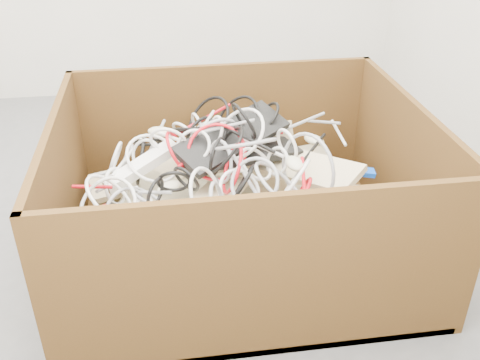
{
  "coord_description": "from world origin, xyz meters",
  "views": [
    {
      "loc": [
        0.03,
        -1.91,
        1.3
      ],
      "look_at": [
        0.27,
        -0.22,
        0.3
      ],
      "focal_mm": 41.0,
      "sensor_mm": 36.0,
      "label": 1
    }
  ],
  "objects": [
    {
      "name": "ground",
      "position": [
        0.0,
        0.0,
        0.0
      ],
      "size": [
        3.0,
        3.0,
        0.0
      ],
      "primitive_type": "plane",
      "color": "#595A5C",
      "rests_on": "ground"
    },
    {
      "name": "cardboard_box",
      "position": [
        0.26,
        -0.24,
        0.14
      ],
      "size": [
        1.26,
        1.05,
        0.58
      ],
      "color": "#432C10",
      "rests_on": "ground"
    },
    {
      "name": "keyboard_pile",
      "position": [
        0.28,
        -0.24,
        0.28
      ],
      "size": [
        1.01,
        0.82,
        0.38
      ],
      "color": "beige",
      "rests_on": "cardboard_box"
    },
    {
      "name": "mice_scatter",
      "position": [
        0.28,
        -0.32,
        0.35
      ],
      "size": [
        0.7,
        0.73,
        0.17
      ],
      "color": "beige",
      "rests_on": "keyboard_pile"
    },
    {
      "name": "power_strip_left",
      "position": [
        -0.07,
        -0.18,
        0.36
      ],
      "size": [
        0.28,
        0.2,
        0.12
      ],
      "primitive_type": "cube",
      "rotation": [
        0.14,
        -0.26,
        0.54
      ],
      "color": "white",
      "rests_on": "keyboard_pile"
    },
    {
      "name": "power_strip_right",
      "position": [
        0.02,
        -0.53,
        0.33
      ],
      "size": [
        0.29,
        0.13,
        0.1
      ],
      "primitive_type": "cube",
      "rotation": [
        -0.1,
        0.17,
        -0.28
      ],
      "color": "white",
      "rests_on": "keyboard_pile"
    },
    {
      "name": "vga_plug",
      "position": [
        0.72,
        -0.3,
        0.34
      ],
      "size": [
        0.05,
        0.05,
        0.03
      ],
      "primitive_type": "cube",
      "rotation": [
        0.09,
        0.14,
        -0.09
      ],
      "color": "blue",
      "rests_on": "keyboard_pile"
    },
    {
      "name": "cable_tangle",
      "position": [
        0.17,
        -0.25,
        0.4
      ],
      "size": [
        1.1,
        0.83,
        0.4
      ],
      "color": "silver",
      "rests_on": "keyboard_pile"
    }
  ]
}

